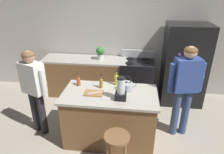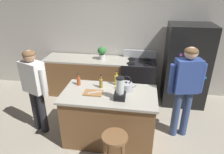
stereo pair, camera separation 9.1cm
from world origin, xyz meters
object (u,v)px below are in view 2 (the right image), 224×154
cutting_board (93,93)px  bottle_soda (116,80)px  person_by_sink_right (186,85)px  potted_plant (102,52)px  bottle_vinegar (101,83)px  stove_range (138,80)px  refrigerator (186,66)px  kitchen_island (109,117)px  bottle_cooking_sauce (79,81)px  blender_appliance (120,90)px  tea_kettle (126,86)px  chef_knife (94,92)px  bar_stool (115,144)px  person_by_island_left (34,85)px

cutting_board → bottle_soda: bearing=48.3°
person_by_sink_right → potted_plant: person_by_sink_right is taller
potted_plant → person_by_sink_right: bearing=-37.0°
bottle_vinegar → stove_range: bearing=66.1°
refrigerator → bottle_soda: refrigerator is taller
kitchen_island → bottle_cooking_sauce: (-0.57, 0.21, 0.54)m
blender_appliance → bottle_cooking_sauce: (-0.76, 0.36, -0.08)m
potted_plant → bottle_vinegar: size_ratio=1.27×
blender_appliance → cutting_board: (-0.44, 0.10, -0.14)m
refrigerator → tea_kettle: refrigerator is taller
refrigerator → chef_knife: bearing=-137.4°
kitchen_island → bottle_soda: size_ratio=5.99×
stove_range → bottle_cooking_sauce: bottle_cooking_sauce is taller
bottle_cooking_sauce → tea_kettle: 0.84m
blender_appliance → bottle_cooking_sauce: size_ratio=1.68×
potted_plant → kitchen_island: bearing=-74.7°
bar_stool → bottle_cooking_sauce: 1.27m
blender_appliance → tea_kettle: (0.07, 0.28, -0.08)m
kitchen_island → potted_plant: 1.73m
person_by_island_left → stove_range: bearing=40.4°
bar_stool → cutting_board: (-0.44, 0.63, 0.42)m
bottle_cooking_sauce → chef_knife: (0.34, -0.26, -0.06)m
person_by_sink_right → chef_knife: bearing=-166.4°
kitchen_island → cutting_board: cutting_board is taller
bottle_cooking_sauce → bottle_soda: bearing=9.6°
potted_plant → stove_range: bearing=-1.7°
stove_range → bottle_soda: (-0.36, -1.20, 0.54)m
stove_range → potted_plant: size_ratio=3.67×
kitchen_island → potted_plant: size_ratio=5.11×
blender_appliance → cutting_board: size_ratio=1.21×
stove_range → kitchen_island: bearing=-105.8°
bar_stool → refrigerator: bearing=59.9°
kitchen_island → stove_range: (0.43, 1.52, 0.01)m
refrigerator → potted_plant: 1.89m
bottle_cooking_sauce → cutting_board: size_ratio=0.72×
person_by_island_left → person_by_sink_right: size_ratio=0.95×
person_by_sink_right → bottle_vinegar: person_by_sink_right is taller
kitchen_island → bottle_vinegar: bearing=134.1°
refrigerator → stove_range: (-1.02, 0.02, -0.42)m
stove_range → refrigerator: bearing=-1.4°
stove_range → person_by_island_left: bearing=-139.6°
kitchen_island → potted_plant: potted_plant is taller
stove_range → potted_plant: potted_plant is taller
refrigerator → cutting_board: size_ratio=5.97×
person_by_sink_right → bar_stool: bearing=-136.5°
person_by_island_left → bottle_soda: 1.41m
kitchen_island → blender_appliance: blender_appliance is taller
refrigerator → cutting_board: refrigerator is taller
stove_range → tea_kettle: size_ratio=4.00×
person_by_sink_right → cutting_board: bearing=-166.6°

